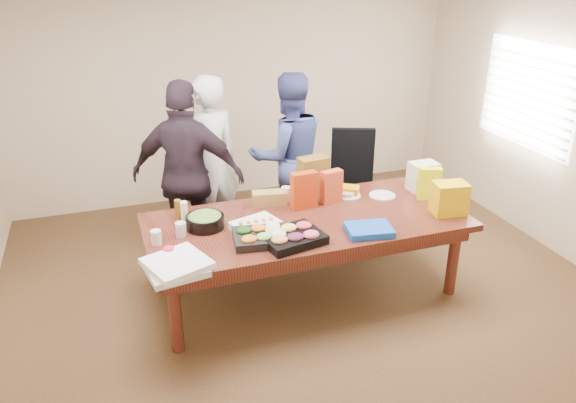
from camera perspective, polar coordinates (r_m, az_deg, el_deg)
name	(u,v)px	position (r m, az deg, el deg)	size (l,w,h in m)	color
floor	(306,292)	(5.25, 1.83, -9.28)	(5.50, 5.00, 0.02)	#47301E
wall_back	(235,90)	(6.94, -5.45, 11.36)	(5.50, 0.04, 2.70)	beige
wall_front	(508,332)	(2.71, 21.62, -12.39)	(5.50, 0.04, 2.70)	beige
wall_right	(570,124)	(6.14, 26.98, 7.11)	(0.04, 5.00, 2.70)	beige
window_panel	(528,95)	(6.50, 23.39, 9.98)	(0.03, 1.40, 1.10)	white
window_blinds	(525,96)	(6.48, 23.12, 9.97)	(0.04, 1.36, 1.00)	beige
conference_table	(306,256)	(5.05, 1.88, -5.64)	(2.80, 1.20, 0.75)	#4C1C0F
office_chair	(359,188)	(6.05, 7.33, 1.39)	(0.57, 0.57, 1.11)	black
person_center	(209,164)	(5.73, -8.12, 3.83)	(0.67, 0.44, 1.83)	silver
person_right	(288,156)	(5.96, 0.04, 4.71)	(0.87, 0.68, 1.79)	#3E498B
person_left	(188,176)	(5.40, -10.23, 2.56)	(1.09, 0.45, 1.85)	black
veggie_tray	(261,237)	(4.50, -2.76, -3.70)	(0.45, 0.35, 0.07)	black
fruit_tray	(292,238)	(4.48, 0.41, -3.74)	(0.48, 0.38, 0.07)	black
sheet_cake	(256,226)	(4.69, -3.29, -2.49)	(0.38, 0.28, 0.07)	white
salad_bowl	(205,222)	(4.76, -8.53, -2.06)	(0.33, 0.33, 0.11)	black
chip_bag_blue	(369,230)	(4.67, 8.32, -2.89)	(0.37, 0.28, 0.06)	blue
chip_bag_red	(304,190)	(5.02, 1.65, 1.15)	(0.24, 0.10, 0.34)	#BE340C
chip_bag_yellow	(429,184)	(5.37, 14.31, 1.78)	(0.21, 0.08, 0.31)	#E7FA0E
chip_bag_orange	(331,187)	(5.16, 4.48, 1.55)	(0.20, 0.09, 0.31)	#C34826
mayo_jar	(286,194)	(5.19, -0.19, 0.77)	(0.09, 0.09, 0.14)	beige
mustard_bottle	(328,190)	(5.24, 4.14, 1.22)	(0.07, 0.07, 0.19)	#EBFC33
dressing_bottle	(178,209)	(4.93, -11.22, -0.81)	(0.06, 0.06, 0.18)	brown
ranch_bottle	(184,211)	(4.88, -10.61, -1.02)	(0.06, 0.06, 0.18)	white
banana_bunch	(346,190)	(5.38, 5.99, 1.16)	(0.24, 0.14, 0.08)	#DA9606
bread_loaf	(270,198)	(5.13, -1.91, 0.36)	(0.32, 0.14, 0.13)	#A3743D
kraft_bag	(313,175)	(5.33, 2.58, 2.68)	(0.28, 0.16, 0.37)	brown
red_cup	(169,254)	(4.31, -12.09, -5.28)	(0.08, 0.08, 0.11)	red
clear_cup_a	(156,237)	(4.56, -13.38, -3.60)	(0.09, 0.09, 0.12)	white
clear_cup_b	(181,229)	(4.64, -10.94, -2.83)	(0.09, 0.09, 0.12)	silver
pizza_box_lower	(175,268)	(4.18, -11.50, -6.72)	(0.41, 0.41, 0.05)	silver
pizza_box_upper	(177,263)	(4.14, -11.32, -6.24)	(0.41, 0.41, 0.05)	white
plate_a	(382,196)	(5.39, 9.65, 0.61)	(0.25, 0.25, 0.01)	silver
plate_b	(348,195)	(5.35, 6.18, 0.62)	(0.24, 0.24, 0.01)	silver
dip_bowl_a	(347,195)	(5.32, 6.06, 0.71)	(0.14, 0.14, 0.05)	beige
dip_bowl_b	(271,200)	(5.17, -1.77, 0.18)	(0.16, 0.16, 0.07)	beige
grocery_bag_white	(423,176)	(5.57, 13.66, 2.52)	(0.26, 0.19, 0.28)	white
grocery_bag_yellow	(449,198)	(5.12, 16.25, 0.31)	(0.29, 0.20, 0.29)	yellow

